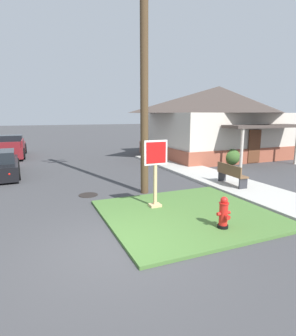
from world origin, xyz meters
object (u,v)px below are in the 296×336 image
stop_sign (155,175)px  manhole_cover (88,195)px  fire_hydrant (224,213)px  utility_pole (144,46)px  pickup_truck_maroon (9,148)px  street_bench (231,174)px

stop_sign → manhole_cover: stop_sign is taller
fire_hydrant → utility_pole: bearing=97.3°
pickup_truck_maroon → utility_pole: bearing=-66.7°
stop_sign → utility_pole: (0.39, 1.85, 4.15)m
stop_sign → manhole_cover: size_ratio=3.00×
manhole_cover → fire_hydrant: bearing=-60.6°
pickup_truck_maroon → utility_pole: 14.15m
manhole_cover → pickup_truck_maroon: (-3.25, 11.76, 0.61)m
fire_hydrant → manhole_cover: fire_hydrant is taller
stop_sign → utility_pole: utility_pole is taller
pickup_truck_maroon → utility_pole: utility_pole is taller
stop_sign → street_bench: bearing=16.7°
pickup_truck_maroon → street_bench: pickup_truck_maroon is taller
manhole_cover → pickup_truck_maroon: pickup_truck_maroon is taller
street_bench → stop_sign: bearing=-163.3°
stop_sign → utility_pole: bearing=78.0°
stop_sign → pickup_truck_maroon: bearing=109.1°
manhole_cover → street_bench: 5.73m
fire_hydrant → manhole_cover: (-2.56, 4.55, -0.46)m
manhole_cover → utility_pole: 5.66m
pickup_truck_maroon → manhole_cover: bearing=-74.6°
pickup_truck_maroon → street_bench: 15.66m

